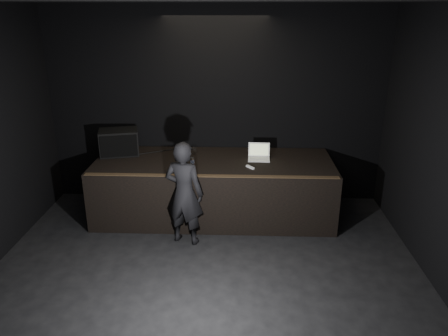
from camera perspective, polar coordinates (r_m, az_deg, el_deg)
ground at (r=5.45m, az=-3.12°, el=-18.93°), size 7.00×7.00×0.00m
room_walls at (r=4.45m, az=-3.62°, el=1.64°), size 6.10×7.10×3.52m
stage_riser at (r=7.54m, az=-1.33°, el=-2.62°), size 4.00×1.50×1.00m
riser_lip at (r=6.69m, az=-1.73°, el=-1.02°), size 3.92×0.10×0.01m
stage_monitor at (r=7.83m, az=-13.55°, el=3.29°), size 0.75×0.62×0.44m
cable at (r=7.88m, az=-8.50°, el=2.17°), size 0.80×0.44×0.02m
laptop at (r=7.46m, az=4.59°, el=1.72°), size 0.37×0.34×0.25m
beer_can at (r=7.06m, az=-4.15°, el=0.75°), size 0.07×0.07×0.16m
plastic_cup at (r=7.68m, az=-3.91°, el=2.24°), size 0.09×0.09×0.11m
wii_remote at (r=7.02m, az=3.43°, el=0.11°), size 0.14×0.16×0.03m
person at (r=6.58m, az=-5.22°, el=-3.31°), size 0.68×0.54×1.62m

